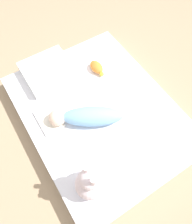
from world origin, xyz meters
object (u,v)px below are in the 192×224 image
Objects in this scene: swaddled_baby at (87,117)px; bunny_plush at (91,182)px; turtle_plush at (97,67)px; pillow at (48,71)px.

bunny_plush is (0.43, -0.23, 0.06)m from swaddled_baby.
turtle_plush is at bearing -100.30° from swaddled_baby.
turtle_plush is (-0.38, 0.33, -0.03)m from swaddled_baby.
bunny_plush reaches higher than pillow.
bunny_plush is 2.03× the size of turtle_plush.
pillow is (-0.56, -0.04, -0.03)m from swaddled_baby.
swaddled_baby is 0.50m from turtle_plush.
swaddled_baby is at bearing -40.73° from turtle_plush.
pillow is at bearing -55.11° from swaddled_baby.
swaddled_baby is 0.56m from pillow.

